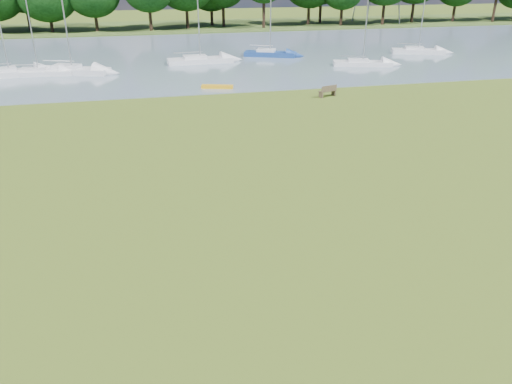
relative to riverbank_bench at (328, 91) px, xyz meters
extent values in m
plane|color=#5E6821|center=(-11.85, -19.06, -0.49)|extent=(220.00, 220.00, 0.00)
cube|color=slate|center=(-11.85, 22.94, -0.49)|extent=(220.00, 40.00, 0.10)
cube|color=#4C6626|center=(-11.85, 52.94, -0.49)|extent=(220.00, 20.00, 0.40)
cube|color=brown|center=(-0.66, -0.16, -0.25)|extent=(0.23, 0.47, 0.48)
cube|color=brown|center=(0.62, 0.29, -0.25)|extent=(0.23, 0.47, 0.48)
cube|color=brown|center=(-0.02, 0.07, -0.01)|extent=(1.63, 0.96, 0.05)
cube|color=brown|center=(0.05, -0.13, 0.25)|extent=(1.50, 0.57, 0.47)
cube|color=#EFA914|center=(-8.47, 4.94, -0.30)|extent=(2.85, 1.43, 0.28)
cylinder|color=black|center=(-34.85, 48.94, 1.59)|extent=(0.49, 0.49, 3.75)
cylinder|color=black|center=(-27.85, 48.94, 1.73)|extent=(0.49, 0.49, 4.03)
cylinder|color=black|center=(-20.85, 48.94, 1.31)|extent=(0.49, 0.49, 3.18)
cylinder|color=black|center=(-13.85, 48.94, 1.45)|extent=(0.49, 0.49, 3.46)
cylinder|color=black|center=(-6.85, 48.94, 1.59)|extent=(0.49, 0.49, 3.75)
cylinder|color=black|center=(0.15, 48.94, 1.73)|extent=(0.49, 0.49, 4.03)
cylinder|color=black|center=(7.15, 48.94, 1.31)|extent=(0.49, 0.49, 3.18)
cylinder|color=black|center=(14.15, 48.94, 1.45)|extent=(0.49, 0.49, 3.46)
cylinder|color=black|center=(21.15, 48.94, 1.59)|extent=(0.49, 0.49, 3.75)
cylinder|color=black|center=(28.15, 48.94, 1.73)|extent=(0.49, 0.49, 4.03)
cylinder|color=black|center=(35.15, 48.94, 1.31)|extent=(0.49, 0.49, 3.18)
cylinder|color=black|center=(42.15, 48.94, 1.45)|extent=(0.49, 0.49, 3.46)
cylinder|color=black|center=(49.15, 48.94, 1.59)|extent=(0.49, 0.49, 3.75)
cube|color=navy|center=(0.21, 19.97, -0.04)|extent=(6.20, 3.99, 0.79)
cube|color=silver|center=(-0.23, 20.17, 0.44)|extent=(2.47, 2.07, 0.51)
cylinder|color=#A5A8AD|center=(0.21, 19.97, 3.94)|extent=(0.13, 0.13, 7.62)
cube|color=silver|center=(-21.54, 14.59, -0.05)|extent=(7.60, 4.58, 0.77)
cube|color=silver|center=(-22.09, 14.80, 0.42)|extent=(2.98, 2.44, 0.50)
cylinder|color=#A5A8AD|center=(-21.54, 14.59, 3.61)|extent=(0.13, 0.13, 6.99)
cube|color=silver|center=(-24.70, 14.49, -0.11)|extent=(6.57, 2.40, 0.66)
cube|color=silver|center=(-25.21, 14.54, 0.29)|extent=(2.38, 1.62, 0.42)
cylinder|color=#A5A8AD|center=(-24.70, 14.49, 4.29)|extent=(0.11, 0.11, 8.52)
cube|color=silver|center=(18.41, 18.02, -0.07)|extent=(6.46, 3.76, 0.73)
cube|color=silver|center=(17.94, 18.19, 0.37)|extent=(2.52, 2.03, 0.47)
cylinder|color=#A5A8AD|center=(18.41, 18.02, 4.28)|extent=(0.13, 0.13, 8.38)
cube|color=silver|center=(-27.37, 14.53, -0.04)|extent=(7.54, 4.09, 0.79)
cube|color=silver|center=(-27.93, 14.35, 0.44)|extent=(2.90, 2.28, 0.51)
cube|color=silver|center=(8.48, 12.10, -0.12)|extent=(6.44, 3.38, 0.63)
cube|color=silver|center=(8.00, 12.23, 0.26)|extent=(2.46, 1.91, 0.41)
cylinder|color=#A5A8AD|center=(8.48, 12.10, 4.16)|extent=(0.11, 0.11, 8.29)
cube|color=silver|center=(-8.37, 17.59, -0.05)|extent=(7.23, 2.40, 0.76)
cube|color=silver|center=(-8.94, 17.56, 0.41)|extent=(2.58, 1.71, 0.49)
cylinder|color=#A5A8AD|center=(-8.37, 17.59, 4.24)|extent=(0.13, 0.13, 8.25)
camera|label=1|loc=(-14.97, -38.47, 9.54)|focal=35.00mm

